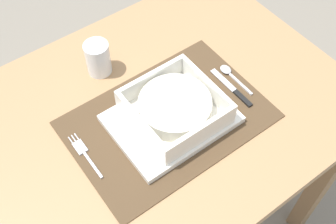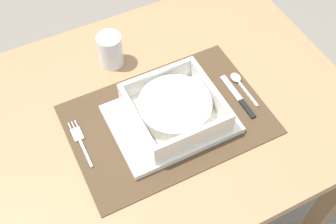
% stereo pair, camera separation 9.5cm
% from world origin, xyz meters
% --- Properties ---
extents(ground_plane, '(6.00, 6.00, 0.00)m').
position_xyz_m(ground_plane, '(0.00, 0.00, 0.00)').
color(ground_plane, gray).
extents(dining_table, '(0.87, 0.69, 0.72)m').
position_xyz_m(dining_table, '(0.00, 0.00, 0.61)').
color(dining_table, '#A37A51').
rests_on(dining_table, ground).
extents(placemat, '(0.45, 0.31, 0.00)m').
position_xyz_m(placemat, '(-0.02, -0.04, 0.72)').
color(placemat, '#4C3823').
rests_on(placemat, dining_table).
extents(serving_plate, '(0.27, 0.21, 0.02)m').
position_xyz_m(serving_plate, '(-0.02, -0.05, 0.73)').
color(serving_plate, white).
rests_on(serving_plate, placemat).
extents(porridge_bowl, '(0.19, 0.19, 0.06)m').
position_xyz_m(porridge_bowl, '(-0.01, -0.05, 0.77)').
color(porridge_bowl, white).
rests_on(porridge_bowl, serving_plate).
extents(fork, '(0.02, 0.13, 0.00)m').
position_xyz_m(fork, '(-0.22, -0.00, 0.73)').
color(fork, silver).
rests_on(fork, placemat).
extents(spoon, '(0.02, 0.11, 0.01)m').
position_xyz_m(spoon, '(0.19, -0.02, 0.73)').
color(spoon, silver).
rests_on(spoon, placemat).
extents(butter_knife, '(0.01, 0.14, 0.01)m').
position_xyz_m(butter_knife, '(0.16, -0.07, 0.73)').
color(butter_knife, black).
rests_on(butter_knife, placemat).
extents(drinking_glass, '(0.06, 0.06, 0.09)m').
position_xyz_m(drinking_glass, '(-0.07, 0.18, 0.76)').
color(drinking_glass, white).
rests_on(drinking_glass, dining_table).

